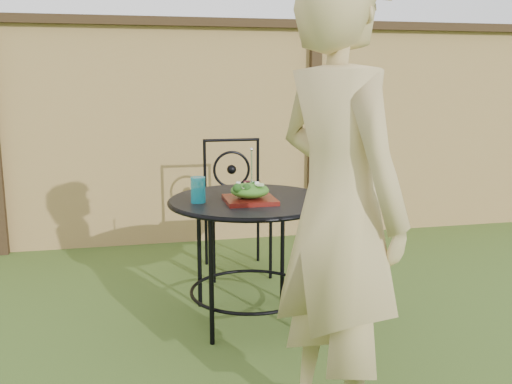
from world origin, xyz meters
TOP-DOWN VIEW (x-y plane):
  - ground at (0.00, 0.00)m, footprint 60.00×60.00m
  - fence at (-0.00, 2.19)m, footprint 8.00×0.12m
  - patio_table at (0.38, 0.47)m, footprint 0.92×0.92m
  - patio_chair at (0.46, 1.39)m, footprint 0.46×0.46m
  - diner at (0.50, -0.59)m, footprint 0.63×0.76m
  - salad_plate at (0.36, 0.39)m, footprint 0.27×0.27m
  - salad at (0.36, 0.39)m, footprint 0.21×0.21m
  - fork at (0.37, 0.39)m, footprint 0.01×0.01m
  - drinking_glass at (0.08, 0.44)m, footprint 0.08×0.08m

SIDE VIEW (x-z plane):
  - ground at x=0.00m, z-range 0.00..0.00m
  - patio_chair at x=0.46m, z-range 0.03..0.98m
  - patio_table at x=0.38m, z-range 0.22..0.95m
  - salad_plate at x=0.36m, z-range 0.72..0.75m
  - salad at x=0.36m, z-range 0.75..0.83m
  - drinking_glass at x=0.08m, z-range 0.72..0.86m
  - diner at x=0.50m, z-range 0.00..1.79m
  - fork at x=0.37m, z-range 0.83..1.01m
  - fence at x=0.00m, z-range 0.00..1.90m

